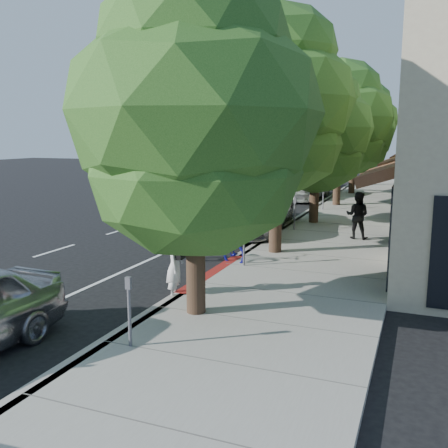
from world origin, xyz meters
The scene contains 17 objects.
ground centered at (0.00, 0.00, 0.00)m, with size 120.00×120.00×0.00m, color black.
sidewalk centered at (2.30, 8.00, 0.07)m, with size 4.60×56.00×0.15m, color gray.
curb centered at (0.00, 8.00, 0.07)m, with size 0.30×56.00×0.15m, color #9E998E.
curb_red_segment centered at (0.00, 1.00, 0.07)m, with size 0.32×4.00×0.15m, color maroon.
street_tree_0 centered at (0.90, -2.00, 4.15)m, with size 5.11×5.11×7.02m.
street_tree_1 centered at (0.90, 4.00, 4.78)m, with size 4.75×4.75×7.75m.
street_tree_2 centered at (0.90, 10.00, 4.04)m, with size 4.77×4.77×6.78m.
street_tree_3 centered at (0.90, 16.00, 4.63)m, with size 5.66×5.66×7.82m.
street_tree_4 centered at (0.90, 22.00, 4.17)m, with size 5.24×5.24×7.09m.
street_tree_5 centered at (0.90, 28.00, 4.82)m, with size 4.91×4.91×7.84m.
cyclist centered at (-0.09, -1.03, 0.82)m, with size 0.60×0.39×1.63m, color silver.
bicycle centered at (-0.55, 2.42, 0.57)m, with size 0.75×2.15×1.13m, color navy.
silver_suv centered at (-1.31, 7.70, 0.93)m, with size 3.09×6.69×1.86m, color #B8B8BD.
dark_sedan centered at (-2.20, 9.15, 0.84)m, with size 1.78×5.09×1.68m, color black.
white_pickup centered at (-1.76, 19.21, 0.93)m, with size 2.59×6.38×1.85m, color white.
dark_suv_far centered at (-2.20, 25.68, 0.75)m, with size 1.76×4.37×1.49m, color black.
pedestrian centered at (3.07, 7.09, 1.00)m, with size 0.82×0.64×1.70m, color black.
Camera 1 is at (5.16, -11.09, 3.80)m, focal length 40.00 mm.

